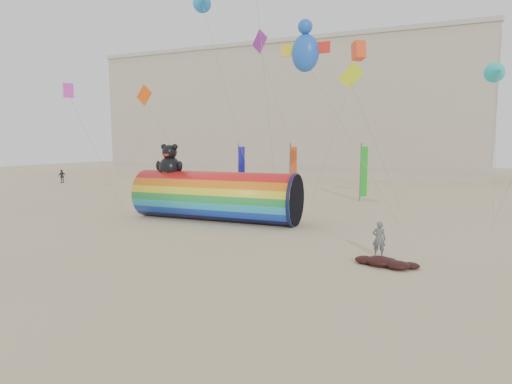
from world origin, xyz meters
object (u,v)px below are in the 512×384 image
(hotel_building, at_px, (284,113))
(fabric_bundle, at_px, (385,262))
(windsock_assembly, at_px, (216,195))
(kite_handler, at_px, (379,239))

(hotel_building, relative_size, fabric_bundle, 23.06)
(hotel_building, distance_m, windsock_assembly, 43.32)
(kite_handler, xyz_separation_m, fabric_bundle, (0.38, -1.47, -0.64))
(hotel_building, relative_size, kite_handler, 37.21)
(hotel_building, distance_m, fabric_bundle, 53.09)
(windsock_assembly, height_order, fabric_bundle, windsock_assembly)
(kite_handler, height_order, fabric_bundle, kite_handler)
(hotel_building, xyz_separation_m, kite_handler, (19.41, -46.74, -9.50))
(hotel_building, distance_m, kite_handler, 51.50)
(hotel_building, xyz_separation_m, fabric_bundle, (19.79, -48.21, -10.14))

